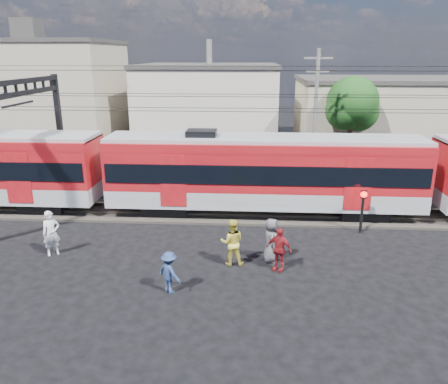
{
  "coord_description": "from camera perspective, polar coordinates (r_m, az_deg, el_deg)",
  "views": [
    {
      "loc": [
        1.88,
        -13.83,
        8.14
      ],
      "look_at": [
        0.7,
        5.0,
        2.16
      ],
      "focal_mm": 35.0,
      "sensor_mm": 36.0,
      "label": 1
    }
  ],
  "objects": [
    {
      "name": "ground",
      "position": [
        16.16,
        -3.67,
        -12.71
      ],
      "size": [
        120.0,
        120.0,
        0.0
      ],
      "primitive_type": "plane",
      "color": "black",
      "rests_on": "ground"
    },
    {
      "name": "track_bed",
      "position": [
        23.36,
        -1.25,
        -2.67
      ],
      "size": [
        70.0,
        3.4,
        0.12
      ],
      "primitive_type": "cube",
      "color": "#2D2823",
      "rests_on": "ground"
    },
    {
      "name": "rail_near",
      "position": [
        22.61,
        -1.41,
        -3.04
      ],
      "size": [
        70.0,
        0.12,
        0.12
      ],
      "primitive_type": "cube",
      "color": "#59544C",
      "rests_on": "track_bed"
    },
    {
      "name": "rail_far",
      "position": [
        24.02,
        -1.11,
        -1.78
      ],
      "size": [
        70.0,
        0.12,
        0.12
      ],
      "primitive_type": "cube",
      "color": "#59544C",
      "rests_on": "track_bed"
    },
    {
      "name": "commuter_train",
      "position": [
        22.59,
        5.77,
        2.77
      ],
      "size": [
        50.3,
        3.08,
        4.17
      ],
      "color": "black",
      "rests_on": "ground"
    },
    {
      "name": "catenary",
      "position": [
        24.42,
        -22.29,
        9.23
      ],
      "size": [
        70.0,
        9.3,
        7.52
      ],
      "color": "black",
      "rests_on": "ground"
    },
    {
      "name": "building_west",
      "position": [
        42.42,
        -23.35,
        11.47
      ],
      "size": [
        14.28,
        10.2,
        9.3
      ],
      "color": "#B8A78C",
      "rests_on": "ground"
    },
    {
      "name": "building_midwest",
      "position": [
        41.26,
        -1.87,
        11.33
      ],
      "size": [
        12.24,
        12.24,
        7.3
      ],
      "color": "beige",
      "rests_on": "ground"
    },
    {
      "name": "building_mideast",
      "position": [
        40.04,
        21.46,
        9.23
      ],
      "size": [
        16.32,
        10.2,
        6.3
      ],
      "color": "#B8A78C",
      "rests_on": "ground"
    },
    {
      "name": "utility_pole_mid",
      "position": [
        29.35,
        11.81,
        10.15
      ],
      "size": [
        1.8,
        0.24,
        8.5
      ],
      "color": "slate",
      "rests_on": "ground"
    },
    {
      "name": "tree_near",
      "position": [
        32.94,
        16.68,
        10.79
      ],
      "size": [
        3.82,
        3.64,
        6.72
      ],
      "color": "#382619",
      "rests_on": "ground"
    },
    {
      "name": "pedestrian_a",
      "position": [
        19.74,
        -21.63,
        -5.02
      ],
      "size": [
        0.85,
        0.78,
        1.94
      ],
      "primitive_type": "imported",
      "rotation": [
        0.0,
        0.0,
        0.59
      ],
      "color": "silver",
      "rests_on": "ground"
    },
    {
      "name": "pedestrian_b",
      "position": [
        17.54,
        1.05,
        -6.57
      ],
      "size": [
        0.99,
        0.79,
        1.93
      ],
      "primitive_type": "imported",
      "rotation": [
        0.0,
        0.0,
        3.21
      ],
      "color": "#E0CE46",
      "rests_on": "ground"
    },
    {
      "name": "pedestrian_c",
      "position": [
        15.78,
        -7.13,
        -10.37
      ],
      "size": [
        1.15,
        1.07,
        1.56
      ],
      "primitive_type": "imported",
      "rotation": [
        0.0,
        0.0,
        2.49
      ],
      "color": "navy",
      "rests_on": "ground"
    },
    {
      "name": "pedestrian_d",
      "position": [
        17.23,
        7.17,
        -7.44
      ],
      "size": [
        1.14,
        0.85,
        1.79
      ],
      "primitive_type": "imported",
      "rotation": [
        0.0,
        0.0,
        -0.45
      ],
      "color": "maroon",
      "rests_on": "ground"
    },
    {
      "name": "pedestrian_e",
      "position": [
        17.86,
        6.18,
        -6.31
      ],
      "size": [
        0.63,
        0.94,
        1.87
      ],
      "primitive_type": "imported",
      "rotation": [
        0.0,
        0.0,
        1.53
      ],
      "color": "#505055",
      "rests_on": "ground"
    },
    {
      "name": "crossing_signal",
      "position": [
        21.44,
        17.68,
        -1.45
      ],
      "size": [
        0.31,
        0.31,
        2.1
      ],
      "color": "black",
      "rests_on": "ground"
    }
  ]
}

